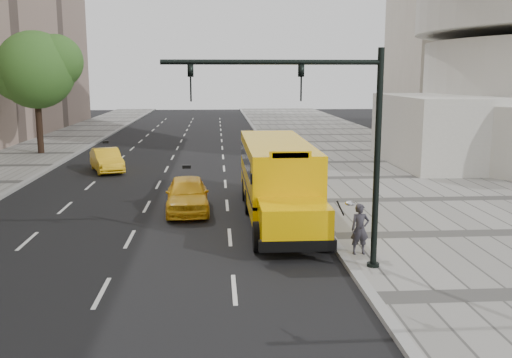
{
  "coord_description": "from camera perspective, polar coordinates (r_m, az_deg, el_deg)",
  "views": [
    {
      "loc": [
        2.09,
        -24.48,
        5.67
      ],
      "look_at": [
        3.5,
        -4.0,
        1.9
      ],
      "focal_mm": 40.0,
      "sensor_mm": 36.0,
      "label": 1
    }
  ],
  "objects": [
    {
      "name": "pedestrian",
      "position": [
        18.03,
        10.35,
        -4.95
      ],
      "size": [
        0.6,
        0.41,
        1.6
      ],
      "primitive_type": "imported",
      "rotation": [
        0.0,
        0.0,
        0.06
      ],
      "color": "#2C2A31",
      "rests_on": "sidewalk_museum"
    },
    {
      "name": "taxi_far",
      "position": [
        34.9,
        -14.71,
        1.84
      ],
      "size": [
        2.74,
        4.36,
        1.36
      ],
      "primitive_type": "imported",
      "rotation": [
        0.0,
        0.0,
        0.34
      ],
      "color": "yellow",
      "rests_on": "ground"
    },
    {
      "name": "tree_c",
      "position": [
        43.3,
        -21.05,
        10.2
      ],
      "size": [
        6.08,
        5.4,
        8.69
      ],
      "color": "black",
      "rests_on": "ground"
    },
    {
      "name": "sidewalk_museum",
      "position": [
        27.0,
        17.7,
        -2.06
      ],
      "size": [
        12.0,
        140.0,
        0.15
      ],
      "primitive_type": "cube",
      "color": "gray",
      "rests_on": "ground"
    },
    {
      "name": "traffic_signal",
      "position": [
        16.03,
        7.27,
        4.67
      ],
      "size": [
        6.18,
        0.36,
        6.4
      ],
      "color": "black",
      "rests_on": "ground"
    },
    {
      "name": "school_bus",
      "position": [
        23.09,
        2.11,
        0.66
      ],
      "size": [
        2.96,
        11.56,
        3.19
      ],
      "color": "#F6B600",
      "rests_on": "ground"
    },
    {
      "name": "curb_museum",
      "position": [
        25.41,
        5.01,
        -2.35
      ],
      "size": [
        0.3,
        140.0,
        0.15
      ],
      "primitive_type": "cube",
      "color": "gray",
      "rests_on": "ground"
    },
    {
      "name": "taxi_near",
      "position": [
        23.98,
        -6.89,
        -1.53
      ],
      "size": [
        1.97,
        4.42,
        1.48
      ],
      "primitive_type": "imported",
      "rotation": [
        0.0,
        0.0,
        0.05
      ],
      "color": "yellow",
      "rests_on": "ground"
    },
    {
      "name": "ground",
      "position": [
        25.21,
        -8.6,
        -2.71
      ],
      "size": [
        140.0,
        140.0,
        0.0
      ],
      "primitive_type": "plane",
      "color": "black",
      "rests_on": "ground"
    }
  ]
}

